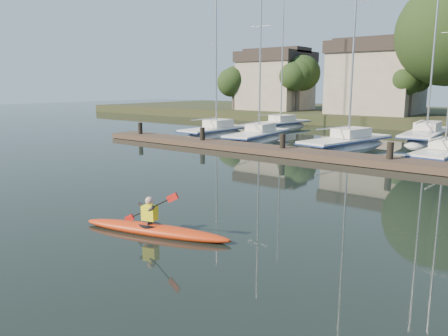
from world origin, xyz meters
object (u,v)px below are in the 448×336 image
Objects in this scene: sailboat_3 at (442,162)px; sailboat_2 at (346,151)px; sailboat_1 at (258,143)px; sailboat_6 at (425,142)px; kayak at (154,228)px; sailboat_5 at (279,130)px; sailboat_0 at (215,138)px; dock at (332,156)px.

sailboat_2 is at bearing 175.26° from sailboat_3.
sailboat_6 is (9.46, 7.75, -0.01)m from sailboat_1.
kayak is 26.19m from sailboat_6.
sailboat_5 is at bearing 150.58° from sailboat_2.
sailboat_0 is at bearing -178.62° from sailboat_3.
kayak is 29.89m from sailboat_5.
sailboat_0 is 8.50m from sailboat_5.
sailboat_2 reaches higher than sailboat_3.
sailboat_2 is at bearing 81.45° from kayak.
sailboat_6 is (2.94, 7.46, -0.01)m from sailboat_2.
sailboat_1 is (-7.73, 4.61, -0.39)m from dock.
sailboat_6 is at bearing 32.76° from sailboat_1.
sailboat_5 is 0.86× the size of sailboat_6.
sailboat_5 is at bearing 85.22° from sailboat_0.
sailboat_5 reaches higher than dock.
sailboat_2 is at bearing 0.28° from sailboat_0.
sailboat_5 is (-11.18, 13.42, -0.38)m from dock.
sailboat_1 is at bearing -4.02° from sailboat_0.
sailboat_3 is (16.59, -1.07, 0.03)m from sailboat_0.
dock is 2.96× the size of sailboat_3.
dock is 5.06m from sailboat_2.
sailboat_0 is 10.76m from sailboat_2.
dock is 2.25× the size of sailboat_2.
sailboat_2 is 13.11m from sailboat_5.
sailboat_2 is (-1.21, 4.89, -0.39)m from dock.
sailboat_3 is 18.45m from sailboat_5.
sailboat_5 is (-12.28, 27.25, -0.35)m from kayak.
sailboat_1 is at bearing -178.30° from sailboat_3.
sailboat_2 is at bearing -4.07° from sailboat_1.
sailboat_2 is 0.90× the size of sailboat_6.
sailboat_3 is at bearing 63.18° from kayak.
sailboat_3 is at bearing -74.48° from sailboat_6.
sailboat_5 reaches higher than sailboat_3.
sailboat_1 is at bearing -143.98° from sailboat_6.
sailboat_6 is at bearing 79.61° from sailboat_2.
sailboat_1 is at bearing -166.37° from sailboat_2.
dock is at bearing -134.85° from sailboat_3.
sailboat_5 is at bearing 171.99° from sailboat_6.
dock is 2.35× the size of sailboat_5.
sailboat_6 reaches higher than dock.
sailboat_3 reaches higher than dock.
sailboat_6 reaches higher than sailboat_5.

